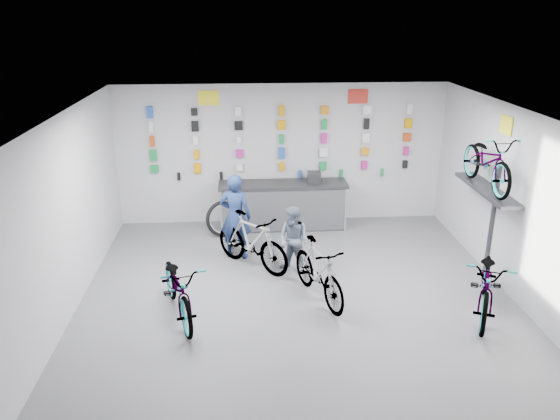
{
  "coord_description": "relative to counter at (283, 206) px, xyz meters",
  "views": [
    {
      "loc": [
        -0.83,
        -7.35,
        4.44
      ],
      "look_at": [
        -0.21,
        1.4,
        1.19
      ],
      "focal_mm": 35.0,
      "sensor_mm": 36.0,
      "label": 1
    }
  ],
  "objects": [
    {
      "name": "sign_right",
      "position": [
        1.6,
        0.44,
        2.23
      ],
      "size": [
        0.42,
        0.02,
        0.3
      ],
      "primitive_type": "cube",
      "color": "red",
      "rests_on": "wall_back"
    },
    {
      "name": "bike_service",
      "position": [
        -0.7,
        -1.9,
        0.03
      ],
      "size": [
        1.55,
        1.57,
        1.04
      ],
      "primitive_type": "imported",
      "rotation": [
        0.0,
        0.0,
        0.77
      ],
      "color": "gray",
      "rests_on": "floor"
    },
    {
      "name": "floor",
      "position": [
        0.0,
        -3.54,
        -0.49
      ],
      "size": [
        8.0,
        8.0,
        0.0
      ],
      "primitive_type": "plane",
      "color": "#535358",
      "rests_on": "ground"
    },
    {
      "name": "wall_bracket",
      "position": [
        3.33,
        -2.34,
        0.98
      ],
      "size": [
        0.39,
        1.9,
        2.0
      ],
      "color": "#333338",
      "rests_on": "wall_right"
    },
    {
      "name": "ceiling",
      "position": [
        0.0,
        -3.54,
        2.51
      ],
      "size": [
        8.0,
        8.0,
        0.0
      ],
      "primitive_type": "plane",
      "rotation": [
        3.14,
        0.0,
        0.0
      ],
      "color": "white",
      "rests_on": "wall_back"
    },
    {
      "name": "bike_left",
      "position": [
        -1.85,
        -3.49,
        -0.0
      ],
      "size": [
        1.16,
        1.95,
        0.97
      ],
      "primitive_type": "imported",
      "rotation": [
        0.0,
        0.0,
        0.3
      ],
      "color": "gray",
      "rests_on": "floor"
    },
    {
      "name": "counter",
      "position": [
        0.0,
        0.0,
        0.0
      ],
      "size": [
        2.7,
        0.66,
        1.0
      ],
      "color": "black",
      "rests_on": "floor"
    },
    {
      "name": "wall_back",
      "position": [
        0.0,
        0.46,
        1.01
      ],
      "size": [
        7.0,
        0.0,
        7.0
      ],
      "primitive_type": "plane",
      "rotation": [
        1.57,
        0.0,
        0.0
      ],
      "color": "silver",
      "rests_on": "floor"
    },
    {
      "name": "bike_wall",
      "position": [
        3.25,
        -2.34,
        1.57
      ],
      "size": [
        0.63,
        1.8,
        0.95
      ],
      "primitive_type": "imported",
      "color": "gray",
      "rests_on": "wall_bracket"
    },
    {
      "name": "sign_left",
      "position": [
        -1.5,
        0.44,
        2.23
      ],
      "size": [
        0.42,
        0.02,
        0.3
      ],
      "primitive_type": "cube",
      "color": "yellow",
      "rests_on": "wall_back"
    },
    {
      "name": "customer",
      "position": [
        0.03,
        -2.14,
        0.13
      ],
      "size": [
        0.76,
        0.74,
        1.23
      ],
      "primitive_type": "imported",
      "rotation": [
        0.0,
        0.0,
        -0.72
      ],
      "color": "slate",
      "rests_on": "floor"
    },
    {
      "name": "spare_wheel",
      "position": [
        -1.25,
        -0.37,
        -0.11
      ],
      "size": [
        0.79,
        0.46,
        0.76
      ],
      "rotation": [
        0.0,
        0.0,
        0.32
      ],
      "color": "black",
      "rests_on": "floor"
    },
    {
      "name": "wall_front",
      "position": [
        0.0,
        -7.54,
        1.01
      ],
      "size": [
        7.0,
        0.0,
        7.0
      ],
      "primitive_type": "plane",
      "rotation": [
        -1.57,
        0.0,
        0.0
      ],
      "color": "silver",
      "rests_on": "floor"
    },
    {
      "name": "sign_side",
      "position": [
        3.48,
        -2.34,
        2.16
      ],
      "size": [
        0.02,
        0.4,
        0.3
      ],
      "primitive_type": "cube",
      "color": "yellow",
      "rests_on": "wall_right"
    },
    {
      "name": "bike_right",
      "position": [
        2.85,
        -3.74,
        0.03
      ],
      "size": [
        1.44,
        2.05,
        1.02
      ],
      "primitive_type": "imported",
      "rotation": [
        0.0,
        0.0,
        -0.43
      ],
      "color": "gray",
      "rests_on": "floor"
    },
    {
      "name": "register",
      "position": [
        0.66,
        0.01,
        0.62
      ],
      "size": [
        0.3,
        0.32,
        0.22
      ],
      "primitive_type": "cube",
      "rotation": [
        0.0,
        0.0,
        -0.09
      ],
      "color": "black",
      "rests_on": "counter"
    },
    {
      "name": "wall_right",
      "position": [
        3.5,
        -3.54,
        1.01
      ],
      "size": [
        0.0,
        8.0,
        8.0
      ],
      "primitive_type": "plane",
      "rotation": [
        1.57,
        0.0,
        -1.57
      ],
      "color": "silver",
      "rests_on": "floor"
    },
    {
      "name": "bike_center",
      "position": [
        0.34,
        -3.14,
        0.01
      ],
      "size": [
        1.0,
        1.72,
        1.0
      ],
      "primitive_type": "imported",
      "rotation": [
        0.0,
        0.0,
        0.34
      ],
      "color": "gray",
      "rests_on": "floor"
    },
    {
      "name": "clerk",
      "position": [
        -0.99,
        -1.42,
        0.33
      ],
      "size": [
        0.68,
        0.54,
        1.64
      ],
      "primitive_type": "imported",
      "rotation": [
        0.0,
        0.0,
        2.86
      ],
      "color": "navy",
      "rests_on": "floor"
    },
    {
      "name": "merch_wall",
      "position": [
        0.03,
        0.39,
        1.32
      ],
      "size": [
        5.57,
        0.08,
        1.57
      ],
      "color": "#13813B",
      "rests_on": "wall_back"
    },
    {
      "name": "wall_left",
      "position": [
        -3.5,
        -3.54,
        1.01
      ],
      "size": [
        0.0,
        8.0,
        8.0
      ],
      "primitive_type": "plane",
      "rotation": [
        1.57,
        0.0,
        1.57
      ],
      "color": "silver",
      "rests_on": "floor"
    }
  ]
}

